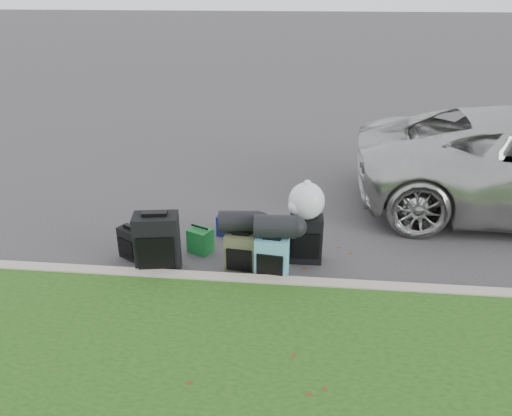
# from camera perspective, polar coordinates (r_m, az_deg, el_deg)

# --- Properties ---
(ground) EXTENTS (120.00, 120.00, 0.00)m
(ground) POSITION_cam_1_polar(r_m,az_deg,el_deg) (7.16, 0.64, -4.70)
(ground) COLOR #383535
(ground) RESTS_ON ground
(curb) EXTENTS (120.00, 0.18, 0.15)m
(curb) POSITION_cam_1_polar(r_m,az_deg,el_deg) (6.27, -0.21, -8.56)
(curb) COLOR #9E937F
(curb) RESTS_ON ground
(suitcase_small_black) EXTENTS (0.41, 0.35, 0.45)m
(suitcase_small_black) POSITION_cam_1_polar(r_m,az_deg,el_deg) (7.05, -14.01, -3.93)
(suitcase_small_black) COLOR black
(suitcase_small_black) RESTS_ON ground
(suitcase_large_black_left) EXTENTS (0.61, 0.43, 0.81)m
(suitcase_large_black_left) POSITION_cam_1_polar(r_m,az_deg,el_deg) (6.57, -11.21, -4.04)
(suitcase_large_black_left) COLOR black
(suitcase_large_black_left) RESTS_ON ground
(suitcase_olive) EXTENTS (0.43, 0.29, 0.55)m
(suitcase_olive) POSITION_cam_1_polar(r_m,az_deg,el_deg) (6.50, -1.68, -5.18)
(suitcase_olive) COLOR #3B3D26
(suitcase_olive) RESTS_ON ground
(suitcase_teal) EXTENTS (0.43, 0.29, 0.58)m
(suitcase_teal) POSITION_cam_1_polar(r_m,az_deg,el_deg) (6.34, 1.81, -5.86)
(suitcase_teal) COLOR teal
(suitcase_teal) RESTS_ON ground
(suitcase_large_black_right) EXTENTS (0.44, 0.27, 0.66)m
(suitcase_large_black_right) POSITION_cam_1_polar(r_m,az_deg,el_deg) (6.77, 5.72, -3.53)
(suitcase_large_black_right) COLOR black
(suitcase_large_black_right) RESTS_ON ground
(tote_green) EXTENTS (0.38, 0.35, 0.35)m
(tote_green) POSITION_cam_1_polar(r_m,az_deg,el_deg) (7.06, -6.38, -3.71)
(tote_green) COLOR #186C2B
(tote_green) RESTS_ON ground
(tote_navy) EXTENTS (0.32, 0.26, 0.31)m
(tote_navy) POSITION_cam_1_polar(r_m,az_deg,el_deg) (7.51, -3.28, -1.93)
(tote_navy) COLOR #161C4F
(tote_navy) RESTS_ON ground
(duffel_left) EXTENTS (0.55, 0.33, 0.28)m
(duffel_left) POSITION_cam_1_polar(r_m,az_deg,el_deg) (6.38, -1.88, -1.56)
(duffel_left) COLOR black
(duffel_left) RESTS_ON suitcase_olive
(duffel_right) EXTENTS (0.53, 0.31, 0.29)m
(duffel_right) POSITION_cam_1_polar(r_m,az_deg,el_deg) (6.18, 2.19, -2.13)
(duffel_right) COLOR black
(duffel_right) RESTS_ON suitcase_teal
(trash_bag) EXTENTS (0.47, 0.47, 0.47)m
(trash_bag) POSITION_cam_1_polar(r_m,az_deg,el_deg) (6.50, 5.80, 0.81)
(trash_bag) COLOR silver
(trash_bag) RESTS_ON suitcase_large_black_right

